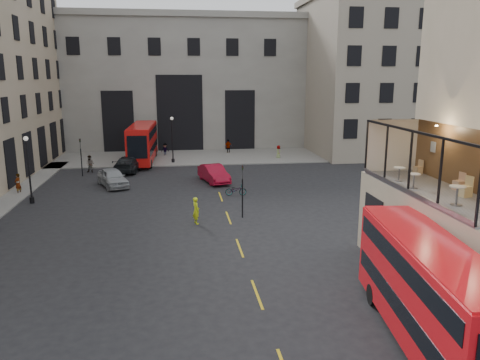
{
  "coord_description": "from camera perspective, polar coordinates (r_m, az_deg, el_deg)",
  "views": [
    {
      "loc": [
        -5.44,
        -19.63,
        9.86
      ],
      "look_at": [
        -1.33,
        10.83,
        3.0
      ],
      "focal_mm": 35.0,
      "sensor_mm": 36.0,
      "label": 1
    }
  ],
  "objects": [
    {
      "name": "pavement_far",
      "position": [
        58.46,
        -8.13,
        2.81
      ],
      "size": [
        40.0,
        12.0,
        0.12
      ],
      "primitive_type": "cube",
      "color": "slate",
      "rests_on": "ground"
    },
    {
      "name": "ground",
      "position": [
        22.63,
        7.22,
        -13.36
      ],
      "size": [
        140.0,
        140.0,
        0.0
      ],
      "primitive_type": "plane",
      "color": "black",
      "rests_on": "ground"
    },
    {
      "name": "pedestrian_c",
      "position": [
        60.65,
        -1.44,
        4.1
      ],
      "size": [
        1.16,
        0.79,
        1.83
      ],
      "primitive_type": "imported",
      "rotation": [
        0.0,
        0.0,
        3.49
      ],
      "color": "gray",
      "rests_on": "ground"
    },
    {
      "name": "cafe_chair_c",
      "position": [
        24.33,
        25.13,
        -0.51
      ],
      "size": [
        0.49,
        0.49,
        0.83
      ],
      "color": "tan",
      "rests_on": "cafe_floor"
    },
    {
      "name": "bus_far",
      "position": [
        55.32,
        -11.78,
        4.64
      ],
      "size": [
        2.89,
        11.09,
        4.39
      ],
      "color": "red",
      "rests_on": "ground"
    },
    {
      "name": "building_right",
      "position": [
        64.8,
        15.82,
        12.59
      ],
      "size": [
        16.6,
        18.6,
        20.0
      ],
      "color": "gray",
      "rests_on": "ground"
    },
    {
      "name": "traffic_light_far",
      "position": [
        49.14,
        -18.84,
        3.21
      ],
      "size": [
        0.16,
        0.2,
        3.8
      ],
      "color": "black",
      "rests_on": "ground"
    },
    {
      "name": "cafe_chair_b",
      "position": [
        23.07,
        25.75,
        -1.15
      ],
      "size": [
        0.54,
        0.54,
        0.93
      ],
      "color": "#D7BB7C",
      "rests_on": "cafe_floor"
    },
    {
      "name": "cafe_table_far",
      "position": [
        25.2,
        18.84,
        0.94
      ],
      "size": [
        0.57,
        0.57,
        0.71
      ],
      "color": "silver",
      "rests_on": "cafe_floor"
    },
    {
      "name": "pedestrian_b",
      "position": [
        59.32,
        -9.12,
        3.66
      ],
      "size": [
        1.21,
        0.98,
        1.64
      ],
      "primitive_type": "imported",
      "rotation": [
        0.0,
        0.0,
        0.41
      ],
      "color": "gray",
      "rests_on": "ground"
    },
    {
      "name": "street_lamp_b",
      "position": [
        54.15,
        -8.23,
        4.53
      ],
      "size": [
        0.36,
        0.36,
        5.33
      ],
      "color": "black",
      "rests_on": "ground"
    },
    {
      "name": "pedestrian_d",
      "position": [
        57.08,
        4.7,
        3.42
      ],
      "size": [
        0.66,
        0.88,
        1.62
      ],
      "primitive_type": "imported",
      "rotation": [
        0.0,
        0.0,
        1.77
      ],
      "color": "gray",
      "rests_on": "ground"
    },
    {
      "name": "bicycle",
      "position": [
        39.37,
        -0.5,
        -1.23
      ],
      "size": [
        1.8,
        0.73,
        0.93
      ],
      "primitive_type": "imported",
      "rotation": [
        0.0,
        0.0,
        1.5
      ],
      "color": "gray",
      "rests_on": "ground"
    },
    {
      "name": "cafe_chair_d",
      "position": [
        27.43,
        20.89,
        1.19
      ],
      "size": [
        0.46,
        0.46,
        0.77
      ],
      "color": "tan",
      "rests_on": "cafe_floor"
    },
    {
      "name": "pedestrian_a",
      "position": [
        51.08,
        -17.79,
        1.87
      ],
      "size": [
        1.0,
        0.86,
        1.8
      ],
      "primitive_type": "imported",
      "rotation": [
        0.0,
        0.0,
        -0.23
      ],
      "color": "gray",
      "rests_on": "ground"
    },
    {
      "name": "street_lamp_a",
      "position": [
        40.07,
        -24.3,
        0.72
      ],
      "size": [
        0.36,
        0.36,
        5.33
      ],
      "color": "black",
      "rests_on": "ground"
    },
    {
      "name": "car_c",
      "position": [
        50.55,
        -13.39,
        1.94
      ],
      "size": [
        3.1,
        5.93,
        1.64
      ],
      "primitive_type": "imported",
      "rotation": [
        0.0,
        0.0,
        3.0
      ],
      "color": "black",
      "rests_on": "ground"
    },
    {
      "name": "host_frontage",
      "position": [
        24.2,
        22.53,
        -6.74
      ],
      "size": [
        3.0,
        11.0,
        4.5
      ],
      "primitive_type": "cube",
      "color": "tan",
      "rests_on": "ground"
    },
    {
      "name": "car_b",
      "position": [
        44.3,
        -3.21,
        0.79
      ],
      "size": [
        2.95,
        5.24,
        1.63
      ],
      "primitive_type": "imported",
      "rotation": [
        0.0,
        0.0,
        0.26
      ],
      "color": "maroon",
      "rests_on": "ground"
    },
    {
      "name": "cafe_floor",
      "position": [
        23.58,
        22.99,
        -1.45
      ],
      "size": [
        3.0,
        10.0,
        0.1
      ],
      "primitive_type": "cube",
      "color": "slate",
      "rests_on": "host_frontage"
    },
    {
      "name": "cafe_table_mid",
      "position": [
        23.81,
        20.46,
        0.18
      ],
      "size": [
        0.57,
        0.57,
        0.71
      ],
      "color": "silver",
      "rests_on": "cafe_floor"
    },
    {
      "name": "pedestrian_e",
      "position": [
        44.0,
        -25.45,
        -0.42
      ],
      "size": [
        0.62,
        0.76,
        1.78
      ],
      "primitive_type": "imported",
      "rotation": [
        0.0,
        0.0,
        4.37
      ],
      "color": "gray",
      "rests_on": "ground"
    },
    {
      "name": "car_a",
      "position": [
        44.02,
        -15.26,
        0.29
      ],
      "size": [
        3.66,
        5.22,
        1.65
      ],
      "primitive_type": "imported",
      "rotation": [
        0.0,
        0.0,
        0.39
      ],
      "color": "#979A9E",
      "rests_on": "ground"
    },
    {
      "name": "cyclist",
      "position": [
        31.92,
        -5.39,
        -3.72
      ],
      "size": [
        0.65,
        0.79,
        1.86
      ],
      "primitive_type": "imported",
      "rotation": [
        0.0,
        0.0,
        1.91
      ],
      "color": "#D0E818",
      "rests_on": "ground"
    },
    {
      "name": "traffic_light_near",
      "position": [
        32.79,
        0.3,
        -0.52
      ],
      "size": [
        0.16,
        0.2,
        3.8
      ],
      "color": "black",
      "rests_on": "ground"
    },
    {
      "name": "bus_near",
      "position": [
        18.79,
        22.06,
        -12.24
      ],
      "size": [
        3.49,
        10.31,
        4.03
      ],
      "color": "red",
      "rests_on": "ground"
    },
    {
      "name": "gateway",
      "position": [
        67.62,
        -7.48,
        12.08
      ],
      "size": [
        35.0,
        10.6,
        18.0
      ],
      "color": "gray",
      "rests_on": "ground"
    },
    {
      "name": "cafe_table_near",
      "position": [
        21.34,
        24.96,
        -1.39
      ],
      "size": [
        0.65,
        0.65,
        0.82
      ],
      "color": "beige",
      "rests_on": "cafe_floor"
    }
  ]
}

